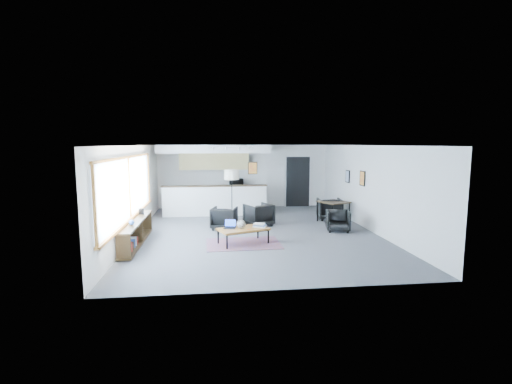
{
  "coord_description": "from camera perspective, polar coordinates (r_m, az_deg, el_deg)",
  "views": [
    {
      "loc": [
        -1.27,
        -10.87,
        2.65
      ],
      "look_at": [
        0.05,
        0.4,
        1.16
      ],
      "focal_mm": 26.0,
      "sensor_mm": 36.0,
      "label": 1
    }
  ],
  "objects": [
    {
      "name": "room",
      "position": [
        11.03,
        -0.04,
        0.42
      ],
      "size": [
        7.02,
        9.02,
        2.62
      ],
      "color": "#4D4D50",
      "rests_on": "ground"
    },
    {
      "name": "dining_chair_far",
      "position": [
        13.28,
        11.23,
        -2.66
      ],
      "size": [
        0.75,
        0.71,
        0.7
      ],
      "primitive_type": "imported",
      "rotation": [
        0.0,
        0.0,
        3.02
      ],
      "color": "black",
      "rests_on": "floor"
    },
    {
      "name": "dining_table",
      "position": [
        12.81,
        11.83,
        -1.7
      ],
      "size": [
        1.11,
        1.11,
        0.71
      ],
      "rotation": [
        0.0,
        0.0,
        0.42
      ],
      "color": "#342412",
      "rests_on": "floor"
    },
    {
      "name": "doorway",
      "position": [
        15.78,
        6.41,
        1.69
      ],
      "size": [
        1.1,
        0.12,
        2.15
      ],
      "color": "black",
      "rests_on": "room"
    },
    {
      "name": "track_light",
      "position": [
        13.09,
        -3.75,
        6.91
      ],
      "size": [
        1.6,
        0.07,
        0.15
      ],
      "color": "silver",
      "rests_on": "room"
    },
    {
      "name": "coffee_table",
      "position": [
        9.88,
        -1.98,
        -5.77
      ],
      "size": [
        1.46,
        1.11,
        0.42
      ],
      "rotation": [
        0.0,
        0.0,
        0.36
      ],
      "color": "brown",
      "rests_on": "floor"
    },
    {
      "name": "coaster",
      "position": [
        9.72,
        -1.11,
        -5.77
      ],
      "size": [
        0.11,
        0.11,
        0.01
      ],
      "rotation": [
        0.0,
        0.0,
        -0.1
      ],
      "color": "#E5590C",
      "rests_on": "coffee_table"
    },
    {
      "name": "dining_chair_near",
      "position": [
        11.57,
        12.5,
        -4.46
      ],
      "size": [
        0.68,
        0.65,
        0.6
      ],
      "primitive_type": "imported",
      "rotation": [
        0.0,
        0.0,
        -0.22
      ],
      "color": "black",
      "rests_on": "floor"
    },
    {
      "name": "ceramic_pot",
      "position": [
        9.8,
        -2.29,
        -4.97
      ],
      "size": [
        0.24,
        0.24,
        0.24
      ],
      "rotation": [
        0.0,
        0.0,
        0.07
      ],
      "color": "gray",
      "rests_on": "coffee_table"
    },
    {
      "name": "book_stack",
      "position": [
        9.99,
        0.55,
        -5.15
      ],
      "size": [
        0.41,
        0.37,
        0.1
      ],
      "rotation": [
        0.0,
        0.0,
        -0.38
      ],
      "color": "silver",
      "rests_on": "coffee_table"
    },
    {
      "name": "kilim_rug",
      "position": [
        9.98,
        -1.97,
        -7.92
      ],
      "size": [
        1.98,
        1.38,
        0.01
      ],
      "rotation": [
        0.0,
        0.0,
        0.03
      ],
      "color": "brown",
      "rests_on": "floor"
    },
    {
      "name": "armchair_right",
      "position": [
        12.02,
        0.42,
        -3.34
      ],
      "size": [
        1.01,
        0.98,
        0.8
      ],
      "primitive_type": "imported",
      "rotation": [
        0.0,
        0.0,
        3.58
      ],
      "color": "black",
      "rests_on": "floor"
    },
    {
      "name": "laptop",
      "position": [
        9.94,
        -4.01,
        -5.14
      ],
      "size": [
        0.35,
        0.31,
        0.22
      ],
      "rotation": [
        0.0,
        0.0,
        -0.2
      ],
      "color": "black",
      "rests_on": "coffee_table"
    },
    {
      "name": "window",
      "position": [
        10.28,
        -18.97,
        0.37
      ],
      "size": [
        0.1,
        5.95,
        1.66
      ],
      "color": "#8CBFFF",
      "rests_on": "room"
    },
    {
      "name": "console",
      "position": [
        10.3,
        -17.99,
        -5.96
      ],
      "size": [
        0.35,
        3.0,
        0.8
      ],
      "color": "#342412",
      "rests_on": "floor"
    },
    {
      "name": "wall_art_lower",
      "position": [
        12.28,
        16.05,
        2.02
      ],
      "size": [
        0.03,
        0.38,
        0.48
      ],
      "color": "black",
      "rests_on": "room"
    },
    {
      "name": "floor_lamp",
      "position": [
        12.67,
        -3.76,
        2.39
      ],
      "size": [
        0.66,
        0.66,
        1.77
      ],
      "rotation": [
        0.0,
        0.0,
        0.4
      ],
      "color": "black",
      "rests_on": "floor"
    },
    {
      "name": "microwave",
      "position": [
        15.13,
        -3.06,
        1.62
      ],
      "size": [
        0.56,
        0.34,
        0.37
      ],
      "primitive_type": "imported",
      "rotation": [
        0.0,
        0.0,
        0.07
      ],
      "color": "black",
      "rests_on": "kitchenette"
    },
    {
      "name": "kitchenette",
      "position": [
        14.64,
        -6.4,
        2.43
      ],
      "size": [
        4.2,
        1.96,
        2.6
      ],
      "color": "white",
      "rests_on": "floor"
    },
    {
      "name": "armchair_left",
      "position": [
        11.61,
        -4.91,
        -3.85
      ],
      "size": [
        0.89,
        0.86,
        0.76
      ],
      "primitive_type": "imported",
      "rotation": [
        0.0,
        0.0,
        2.88
      ],
      "color": "black",
      "rests_on": "floor"
    },
    {
      "name": "wall_art_upper",
      "position": [
        13.48,
        13.92,
        2.35
      ],
      "size": [
        0.03,
        0.34,
        0.44
      ],
      "color": "black",
      "rests_on": "room"
    }
  ]
}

